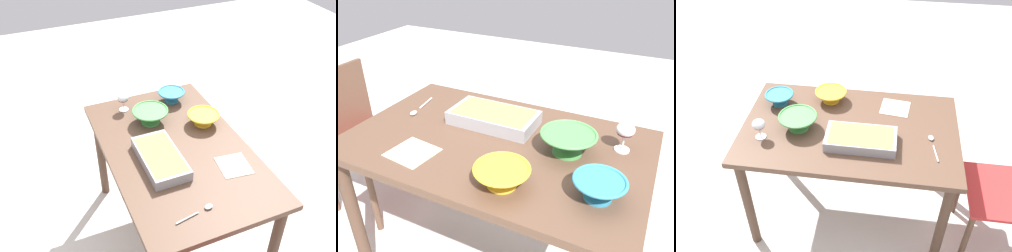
% 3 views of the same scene
% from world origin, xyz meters
% --- Properties ---
extents(dining_table, '(1.25, 0.78, 0.76)m').
position_xyz_m(dining_table, '(0.00, 0.00, 0.65)').
color(dining_table, brown).
rests_on(dining_table, ground_plane).
extents(chair, '(0.39, 0.43, 0.86)m').
position_xyz_m(chair, '(0.98, -0.11, 0.49)').
color(chair, '#B22D2D').
rests_on(chair, ground_plane).
extents(wine_glass, '(0.07, 0.07, 0.12)m').
position_xyz_m(wine_glass, '(-0.49, -0.16, 0.84)').
color(wine_glass, white).
rests_on(wine_glass, dining_table).
extents(casserole_dish, '(0.39, 0.20, 0.06)m').
position_xyz_m(casserole_dish, '(0.08, -0.13, 0.79)').
color(casserole_dish, '#99999E').
rests_on(casserole_dish, dining_table).
extents(mixing_bowl, '(0.22, 0.22, 0.09)m').
position_xyz_m(mixing_bowl, '(-0.29, -0.05, 0.81)').
color(mixing_bowl, '#4C994C').
rests_on(mixing_bowl, dining_table).
extents(small_bowl, '(0.20, 0.20, 0.07)m').
position_xyz_m(small_bowl, '(-0.15, 0.25, 0.80)').
color(small_bowl, yellow).
rests_on(small_bowl, dining_table).
extents(serving_bowl, '(0.18, 0.18, 0.08)m').
position_xyz_m(serving_bowl, '(-0.46, 0.17, 0.80)').
color(serving_bowl, teal).
rests_on(serving_bowl, dining_table).
extents(serving_spoon, '(0.05, 0.21, 0.01)m').
position_xyz_m(serving_spoon, '(0.47, -0.07, 0.76)').
color(serving_spoon, silver).
rests_on(serving_spoon, dining_table).
extents(napkin, '(0.19, 0.18, 0.00)m').
position_xyz_m(napkin, '(0.25, 0.22, 0.76)').
color(napkin, beige).
rests_on(napkin, dining_table).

